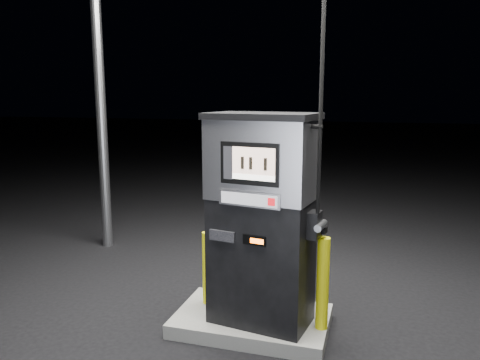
# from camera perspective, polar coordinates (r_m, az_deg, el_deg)

# --- Properties ---
(ground) EXTENTS (80.00, 80.00, 0.00)m
(ground) POSITION_cam_1_polar(r_m,az_deg,el_deg) (5.24, 1.47, -17.51)
(ground) COLOR black
(ground) RESTS_ON ground
(pump_island) EXTENTS (1.60, 1.00, 0.15)m
(pump_island) POSITION_cam_1_polar(r_m,az_deg,el_deg) (5.20, 1.48, -16.78)
(pump_island) COLOR slate
(pump_island) RESTS_ON ground
(fuel_dispenser) EXTENTS (1.22, 0.79, 4.41)m
(fuel_dispenser) POSITION_cam_1_polar(r_m,az_deg,el_deg) (4.66, 2.69, -4.65)
(fuel_dispenser) COLOR black
(fuel_dispenser) RESTS_ON pump_island
(bollard_left) EXTENTS (0.12, 0.12, 0.82)m
(bollard_left) POSITION_cam_1_polar(r_m,az_deg,el_deg) (5.27, -4.00, -10.65)
(bollard_left) COLOR yellow
(bollard_left) RESTS_ON pump_island
(bollard_right) EXTENTS (0.15, 0.15, 0.94)m
(bollard_right) POSITION_cam_1_polar(r_m,az_deg,el_deg) (4.78, 10.04, -12.32)
(bollard_right) COLOR yellow
(bollard_right) RESTS_ON pump_island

